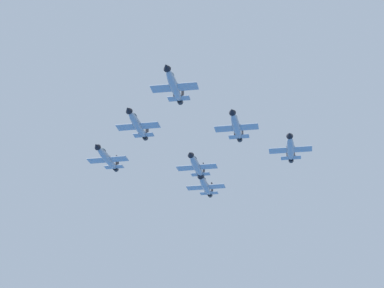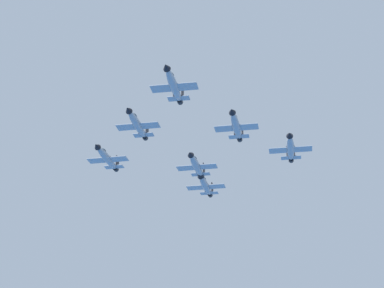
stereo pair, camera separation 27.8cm
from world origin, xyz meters
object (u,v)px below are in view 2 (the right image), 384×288
(jet_left_wingman, at_px, (236,126))
(jet_lead, at_px, (174,85))
(jet_left_outer, at_px, (290,148))
(jet_slot_rear, at_px, (196,165))
(jet_trailing, at_px, (205,185))
(jet_right_wingman, at_px, (137,124))
(jet_right_outer, at_px, (107,158))

(jet_left_wingman, bearing_deg, jet_lead, -40.60)
(jet_left_wingman, distance_m, jet_left_outer, 19.45)
(jet_slot_rear, distance_m, jet_trailing, 14.82)
(jet_right_wingman, bearing_deg, jet_left_wingman, 89.79)
(jet_right_wingman, distance_m, jet_right_outer, 19.58)
(jet_lead, height_order, jet_right_wingman, jet_lead)
(jet_right_outer, distance_m, jet_trailing, 29.55)
(jet_left_outer, bearing_deg, jet_right_wingman, -69.61)
(jet_right_wingman, height_order, jet_right_outer, jet_right_wingman)
(jet_left_outer, height_order, jet_trailing, jet_left_outer)
(jet_slot_rear, xyz_separation_m, jet_trailing, (-1.44, -14.74, -0.44))
(jet_left_wingman, bearing_deg, jet_trailing, -157.21)
(jet_left_outer, distance_m, jet_trailing, 29.43)
(jet_left_outer, xyz_separation_m, jet_slot_rear, (25.06, -2.45, -3.19))
(jet_right_wingman, bearing_deg, jet_trailing, 156.76)
(jet_right_outer, bearing_deg, jet_trailing, 120.91)
(jet_right_outer, bearing_deg, jet_slot_rear, 90.45)
(jet_left_wingman, height_order, jet_slot_rear, jet_left_wingman)
(jet_right_wingman, bearing_deg, jet_right_outer, -139.85)
(jet_left_wingman, distance_m, jet_slot_rear, 19.81)
(jet_lead, bearing_deg, jet_left_wingman, 138.52)
(jet_left_wingman, xyz_separation_m, jet_trailing, (9.65, -30.70, -4.28))
(jet_left_wingman, height_order, jet_right_wingman, jet_right_wingman)
(jet_slot_rear, bearing_deg, jet_right_outer, -89.35)
(jet_right_outer, distance_m, jet_slot_rear, 25.50)
(jet_right_outer, xyz_separation_m, jet_slot_rear, (-25.06, 2.45, -4.06))
(jet_left_outer, bearing_deg, jet_right_outer, -91.02)
(jet_right_outer, relative_size, jet_slot_rear, 1.04)
(jet_trailing, bearing_deg, jet_left_wingman, 23.65)
(jet_left_wingman, xyz_separation_m, jet_right_wingman, (25.06, -2.45, 2.58))
(jet_right_outer, bearing_deg, jet_right_wingman, 40.81)
(jet_lead, bearing_deg, jet_trailing, 178.88)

